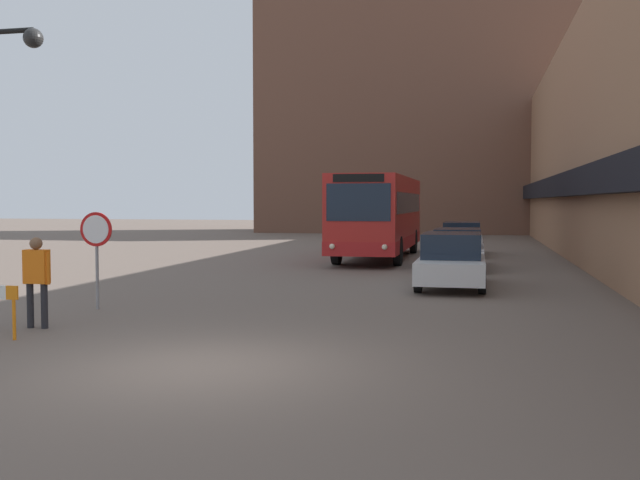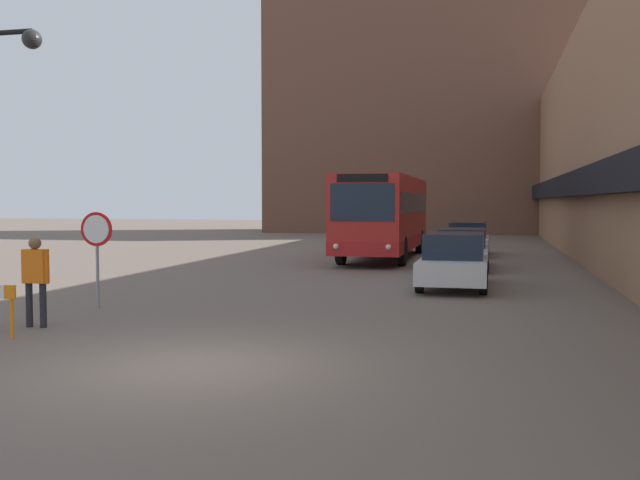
% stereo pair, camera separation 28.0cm
% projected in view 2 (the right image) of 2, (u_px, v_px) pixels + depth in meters
% --- Properties ---
extents(ground_plane, '(160.00, 160.00, 0.00)m').
position_uv_depth(ground_plane, '(193.00, 366.00, 10.31)').
color(ground_plane, '#66564C').
extents(building_row_right, '(5.50, 60.00, 9.66)m').
position_uv_depth(building_row_right, '(628.00, 146.00, 31.04)').
color(building_row_right, '#996B4C').
rests_on(building_row_right, ground_plane).
extents(building_backdrop_far, '(26.00, 8.00, 19.44)m').
position_uv_depth(building_backdrop_far, '(437.00, 107.00, 55.35)').
color(building_backdrop_far, brown).
rests_on(building_backdrop_far, ground_plane).
extents(city_bus, '(2.61, 10.70, 3.39)m').
position_uv_depth(city_bus, '(384.00, 215.00, 29.87)').
color(city_bus, red).
rests_on(city_bus, ground_plane).
extents(parked_car_front, '(1.84, 4.57, 1.51)m').
position_uv_depth(parked_car_front, '(454.00, 260.00, 19.86)').
color(parked_car_front, silver).
rests_on(parked_car_front, ground_plane).
extents(parked_car_middle, '(1.87, 4.64, 1.42)m').
position_uv_depth(parked_car_middle, '(462.00, 248.00, 25.55)').
color(parked_car_middle, '#B7B7BC').
rests_on(parked_car_middle, ground_plane).
extents(parked_car_back, '(1.84, 4.62, 1.48)m').
position_uv_depth(parked_car_back, '(468.00, 238.00, 31.86)').
color(parked_car_back, silver).
rests_on(parked_car_back, ground_plane).
extents(stop_sign, '(0.76, 0.08, 2.16)m').
position_uv_depth(stop_sign, '(97.00, 239.00, 15.83)').
color(stop_sign, gray).
rests_on(stop_sign, ground_plane).
extents(pedestrian, '(0.56, 0.23, 1.72)m').
position_uv_depth(pedestrian, '(36.00, 273.00, 13.48)').
color(pedestrian, '#232328').
rests_on(pedestrian, ground_plane).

